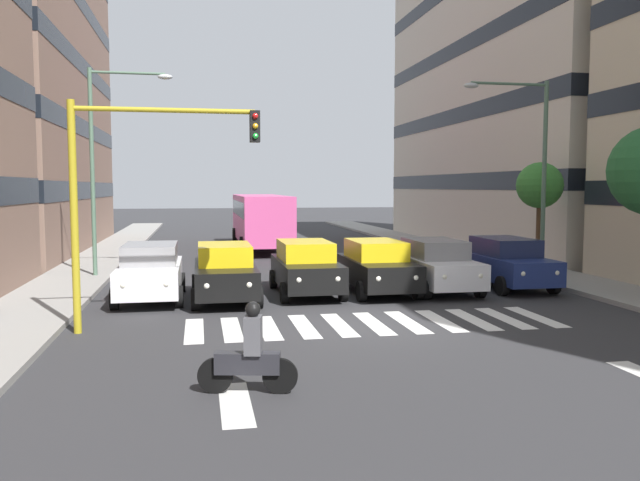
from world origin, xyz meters
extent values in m
plane|color=#2D2D30|center=(0.00, 0.00, 0.00)|extent=(180.00, 180.00, 0.00)
cube|color=beige|center=(-14.39, -19.73, 9.43)|extent=(8.26, 23.55, 18.86)
cube|color=black|center=(-14.39, -19.73, 3.77)|extent=(8.30, 23.59, 0.90)
cube|color=black|center=(-14.39, -19.73, 7.54)|extent=(8.30, 23.59, 0.90)
cube|color=black|center=(-14.39, -19.73, 11.32)|extent=(8.30, 23.59, 0.90)
cube|color=#846656|center=(14.39, -21.21, 9.86)|extent=(8.26, 20.59, 19.72)
cube|color=black|center=(14.39, -21.21, 3.29)|extent=(8.30, 20.63, 0.90)
cube|color=black|center=(14.39, -21.21, 6.57)|extent=(8.30, 20.63, 0.90)
cube|color=black|center=(14.39, -21.21, 9.86)|extent=(8.30, 20.63, 0.90)
cube|color=silver|center=(-4.50, 0.00, 0.00)|extent=(0.45, 2.80, 0.01)
cube|color=silver|center=(-3.60, 0.00, 0.00)|extent=(0.45, 2.80, 0.01)
cube|color=silver|center=(-2.70, 0.00, 0.00)|extent=(0.45, 2.80, 0.01)
cube|color=silver|center=(-1.80, 0.00, 0.00)|extent=(0.45, 2.80, 0.01)
cube|color=silver|center=(-0.90, 0.00, 0.00)|extent=(0.45, 2.80, 0.01)
cube|color=silver|center=(0.00, 0.00, 0.00)|extent=(0.45, 2.80, 0.01)
cube|color=silver|center=(0.90, 0.00, 0.00)|extent=(0.45, 2.80, 0.01)
cube|color=silver|center=(1.80, 0.00, 0.00)|extent=(0.45, 2.80, 0.01)
cube|color=silver|center=(2.70, 0.00, 0.00)|extent=(0.45, 2.80, 0.01)
cube|color=silver|center=(3.60, 0.00, 0.00)|extent=(0.45, 2.80, 0.01)
cube|color=silver|center=(4.50, 0.00, 0.00)|extent=(0.45, 2.80, 0.01)
cube|color=silver|center=(3.81, 5.50, 0.00)|extent=(0.50, 2.20, 0.01)
cube|color=navy|center=(-6.06, -4.72, 0.72)|extent=(1.80, 4.40, 0.80)
cube|color=#1D2547|center=(-6.06, -4.92, 1.42)|extent=(1.58, 2.46, 0.60)
cylinder|color=black|center=(-6.96, -3.27, 0.32)|extent=(0.22, 0.64, 0.64)
cylinder|color=black|center=(-5.16, -3.27, 0.32)|extent=(0.22, 0.64, 0.64)
cylinder|color=black|center=(-6.96, -6.18, 0.32)|extent=(0.22, 0.64, 0.64)
cylinder|color=black|center=(-5.16, -6.18, 0.32)|extent=(0.22, 0.64, 0.64)
sphere|color=white|center=(-6.63, -2.57, 0.80)|extent=(0.18, 0.18, 0.18)
sphere|color=white|center=(-5.48, -2.57, 0.80)|extent=(0.18, 0.18, 0.18)
cube|color=silver|center=(-3.41, -4.52, 0.72)|extent=(1.80, 4.40, 0.80)
cube|color=gray|center=(-3.41, -4.72, 1.42)|extent=(1.58, 2.46, 0.60)
cylinder|color=black|center=(-4.31, -3.07, 0.32)|extent=(0.22, 0.64, 0.64)
cylinder|color=black|center=(-2.51, -3.07, 0.32)|extent=(0.22, 0.64, 0.64)
cylinder|color=black|center=(-4.31, -5.97, 0.32)|extent=(0.22, 0.64, 0.64)
cylinder|color=black|center=(-2.51, -5.97, 0.32)|extent=(0.22, 0.64, 0.64)
sphere|color=white|center=(-3.99, -2.37, 0.80)|extent=(0.18, 0.18, 0.18)
sphere|color=white|center=(-2.83, -2.37, 0.80)|extent=(0.18, 0.18, 0.18)
cube|color=black|center=(-1.36, -4.52, 0.72)|extent=(1.80, 4.40, 0.80)
cube|color=yellow|center=(-1.36, -4.72, 1.42)|extent=(1.58, 2.46, 0.60)
cylinder|color=black|center=(-2.26, -3.06, 0.32)|extent=(0.22, 0.64, 0.64)
cylinder|color=black|center=(-0.46, -3.06, 0.32)|extent=(0.22, 0.64, 0.64)
cylinder|color=black|center=(-2.26, -5.97, 0.32)|extent=(0.22, 0.64, 0.64)
cylinder|color=black|center=(-0.46, -5.97, 0.32)|extent=(0.22, 0.64, 0.64)
sphere|color=white|center=(-1.94, -2.37, 0.80)|extent=(0.18, 0.18, 0.18)
sphere|color=white|center=(-0.79, -2.37, 0.80)|extent=(0.18, 0.18, 0.18)
cube|color=black|center=(0.96, -4.69, 0.72)|extent=(1.80, 4.40, 0.80)
cube|color=yellow|center=(0.96, -4.89, 1.42)|extent=(1.58, 2.46, 0.60)
cylinder|color=black|center=(0.06, -3.24, 0.32)|extent=(0.22, 0.64, 0.64)
cylinder|color=black|center=(1.86, -3.24, 0.32)|extent=(0.22, 0.64, 0.64)
cylinder|color=black|center=(0.06, -6.14, 0.32)|extent=(0.22, 0.64, 0.64)
cylinder|color=black|center=(1.86, -6.14, 0.32)|extent=(0.22, 0.64, 0.64)
sphere|color=white|center=(0.39, -2.54, 0.80)|extent=(0.18, 0.18, 0.18)
sphere|color=white|center=(1.54, -2.54, 0.80)|extent=(0.18, 0.18, 0.18)
cube|color=black|center=(3.59, -4.05, 0.72)|extent=(1.80, 4.40, 0.80)
cube|color=yellow|center=(3.59, -4.25, 1.42)|extent=(1.58, 2.46, 0.60)
cylinder|color=black|center=(2.69, -2.60, 0.32)|extent=(0.22, 0.64, 0.64)
cylinder|color=black|center=(4.49, -2.60, 0.32)|extent=(0.22, 0.64, 0.64)
cylinder|color=black|center=(2.69, -5.50, 0.32)|extent=(0.22, 0.64, 0.64)
cylinder|color=black|center=(4.49, -5.50, 0.32)|extent=(0.22, 0.64, 0.64)
sphere|color=white|center=(3.01, -1.90, 0.80)|extent=(0.18, 0.18, 0.18)
sphere|color=white|center=(4.17, -1.90, 0.80)|extent=(0.18, 0.18, 0.18)
cube|color=silver|center=(5.84, -4.55, 0.72)|extent=(1.80, 4.40, 0.80)
cube|color=gray|center=(5.84, -4.75, 1.42)|extent=(1.58, 2.46, 0.60)
cylinder|color=black|center=(4.94, -3.10, 0.32)|extent=(0.22, 0.64, 0.64)
cylinder|color=black|center=(6.74, -3.10, 0.32)|extent=(0.22, 0.64, 0.64)
cylinder|color=black|center=(4.94, -6.00, 0.32)|extent=(0.22, 0.64, 0.64)
cylinder|color=black|center=(6.74, -6.00, 0.32)|extent=(0.22, 0.64, 0.64)
sphere|color=white|center=(5.26, -2.40, 0.80)|extent=(0.18, 0.18, 0.18)
sphere|color=white|center=(6.41, -2.40, 0.80)|extent=(0.18, 0.18, 0.18)
cube|color=#DB5193|center=(0.96, -20.19, 1.75)|extent=(2.50, 10.50, 2.50)
cube|color=black|center=(0.96, -20.19, 2.30)|extent=(2.52, 9.87, 0.80)
cylinder|color=black|center=(-0.29, -16.52, 0.50)|extent=(0.28, 1.00, 1.00)
cylinder|color=black|center=(2.21, -16.52, 0.50)|extent=(0.28, 1.00, 1.00)
cylinder|color=black|center=(-0.29, -23.34, 0.50)|extent=(0.28, 1.00, 1.00)
cylinder|color=black|center=(2.21, -23.34, 0.50)|extent=(0.28, 1.00, 1.00)
cylinder|color=black|center=(4.12, 4.89, 0.30)|extent=(0.61, 0.22, 0.60)
cylinder|color=black|center=(3.04, 5.11, 0.30)|extent=(0.61, 0.22, 0.60)
cube|color=#232328|center=(3.58, 5.00, 0.52)|extent=(1.13, 0.46, 0.36)
cube|color=#4C4C51|center=(3.48, 5.02, 1.00)|extent=(0.35, 0.41, 0.64)
sphere|color=black|center=(3.48, 5.02, 1.44)|extent=(0.26, 0.26, 0.26)
cylinder|color=#AD991E|center=(7.23, -0.24, 2.75)|extent=(0.18, 0.18, 5.50)
cylinder|color=#AD991E|center=(5.10, -0.24, 5.30)|extent=(4.26, 0.12, 0.12)
cube|color=black|center=(2.97, -0.24, 4.95)|extent=(0.24, 0.28, 0.76)
sphere|color=red|center=(2.97, -0.09, 5.19)|extent=(0.14, 0.14, 0.14)
sphere|color=orange|center=(2.97, -0.09, 4.95)|extent=(0.14, 0.14, 0.14)
sphere|color=green|center=(2.97, -0.09, 4.71)|extent=(0.14, 0.14, 0.14)
cylinder|color=#4C6B56|center=(-8.23, -6.26, 3.74)|extent=(0.16, 0.16, 7.19)
cylinder|color=#4C6B56|center=(-6.75, -6.26, 7.19)|extent=(2.94, 0.10, 0.10)
ellipsoid|color=#B7BCC1|center=(-5.28, -6.26, 7.09)|extent=(0.56, 0.28, 0.20)
cylinder|color=#4C6B56|center=(8.23, -9.60, 4.00)|extent=(0.16, 0.16, 7.71)
cylinder|color=#4C6B56|center=(6.87, -9.60, 7.71)|extent=(2.71, 0.10, 0.10)
ellipsoid|color=#B7BCC1|center=(5.51, -9.60, 7.61)|extent=(0.56, 0.28, 0.20)
cylinder|color=#513823|center=(-8.94, -7.82, 1.57)|extent=(0.20, 0.20, 2.84)
sphere|color=#387F33|center=(-8.94, -7.82, 3.54)|extent=(1.82, 1.82, 1.82)
camera|label=1|loc=(4.35, 15.68, 3.49)|focal=36.15mm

